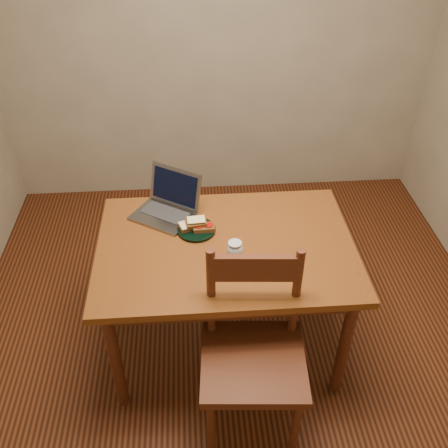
{
  "coord_description": "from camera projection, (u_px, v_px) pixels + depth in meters",
  "views": [
    {
      "loc": [
        -0.21,
        -1.96,
        2.37
      ],
      "look_at": [
        -0.06,
        0.05,
        0.8
      ],
      "focal_mm": 40.0,
      "sensor_mm": 36.0,
      "label": 1
    }
  ],
  "objects": [
    {
      "name": "plate",
      "position": [
        197.0,
        230.0,
        2.6
      ],
      "size": [
        0.2,
        0.2,
        0.02
      ],
      "primitive_type": "cylinder",
      "color": "black",
      "rests_on": "table"
    },
    {
      "name": "sandwich_cheese",
      "position": [
        190.0,
        225.0,
        2.59
      ],
      "size": [
        0.13,
        0.1,
        0.03
      ],
      "primitive_type": null,
      "rotation": [
        0.0,
        0.0,
        0.31
      ],
      "color": "#381E0C",
      "rests_on": "plate"
    },
    {
      "name": "floor",
      "position": [
        234.0,
        334.0,
        3.02
      ],
      "size": [
        3.2,
        3.2,
        0.02
      ],
      "primitive_type": "cube",
      "color": "black",
      "rests_on": "ground"
    },
    {
      "name": "back_wall",
      "position": [
        216.0,
        30.0,
        3.48
      ],
      "size": [
        3.2,
        0.02,
        2.6
      ],
      "primitive_type": "cube",
      "color": "gray",
      "rests_on": "floor"
    },
    {
      "name": "milk_glass",
      "position": [
        235.0,
        255.0,
        2.35
      ],
      "size": [
        0.08,
        0.08,
        0.15
      ],
      "primitive_type": null,
      "color": "white",
      "rests_on": "table"
    },
    {
      "name": "laptop",
      "position": [
        168.0,
        202.0,
        2.71
      ],
      "size": [
        0.41,
        0.41,
        0.22
      ],
      "rotation": [
        0.0,
        0.0,
        -0.57
      ],
      "color": "slate",
      "rests_on": "table"
    },
    {
      "name": "sandwich_tomato",
      "position": [
        204.0,
        227.0,
        2.58
      ],
      "size": [
        0.11,
        0.07,
        0.03
      ],
      "primitive_type": null,
      "rotation": [
        0.0,
        0.0,
        0.05
      ],
      "color": "#381E0C",
      "rests_on": "plate"
    },
    {
      "name": "chair",
      "position": [
        254.0,
        348.0,
        2.25
      ],
      "size": [
        0.51,
        0.48,
        0.51
      ],
      "rotation": [
        0.0,
        0.0,
        -0.08
      ],
      "color": "#36170B",
      "rests_on": "floor"
    },
    {
      "name": "sandwich_top",
      "position": [
        196.0,
        222.0,
        2.57
      ],
      "size": [
        0.11,
        0.08,
        0.03
      ],
      "primitive_type": null,
      "rotation": [
        0.0,
        0.0,
        0.15
      ],
      "color": "#381E0C",
      "rests_on": "plate"
    },
    {
      "name": "table",
      "position": [
        226.0,
        257.0,
        2.57
      ],
      "size": [
        1.3,
        0.9,
        0.74
      ],
      "color": "#43250B",
      "rests_on": "floor"
    }
  ]
}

